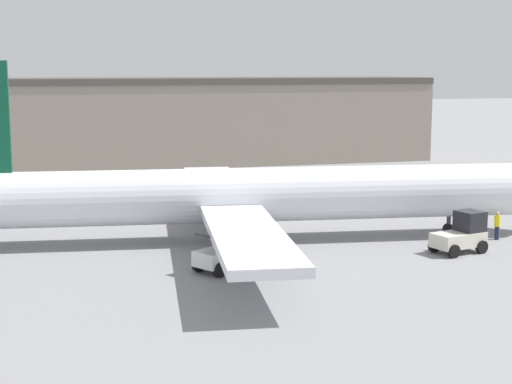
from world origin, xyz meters
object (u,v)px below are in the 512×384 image
(airplane, at_px, (239,196))
(ground_crew_worker, at_px, (497,225))
(baggage_tug, at_px, (462,234))
(belt_loader_truck, at_px, (229,249))

(airplane, bearing_deg, ground_crew_worker, -7.05)
(baggage_tug, bearing_deg, ground_crew_worker, 18.16)
(airplane, xyz_separation_m, ground_crew_worker, (15.88, -4.20, -1.91))
(airplane, height_order, belt_loader_truck, airplane)
(airplane, height_order, baggage_tug, airplane)
(ground_crew_worker, height_order, baggage_tug, baggage_tug)
(airplane, bearing_deg, belt_loader_truck, -101.27)
(ground_crew_worker, xyz_separation_m, belt_loader_truck, (-18.19, -2.49, 0.18))
(baggage_tug, bearing_deg, belt_loader_truck, 166.26)
(airplane, distance_m, belt_loader_truck, 7.29)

